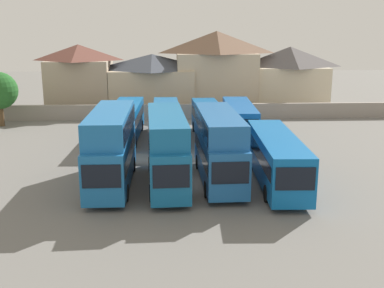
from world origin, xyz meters
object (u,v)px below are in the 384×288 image
at_px(bus_3, 219,143).
at_px(house_terrace_right, 216,70).
at_px(bus_5, 126,120).
at_px(house_terrace_centre, 152,81).
at_px(bus_2, 167,145).
at_px(bus_4, 276,157).
at_px(bus_1, 111,144).
at_px(bus_6, 166,120).
at_px(bus_7, 209,120).
at_px(house_terrace_left, 80,77).
at_px(house_terrace_far_right, 289,77).
at_px(bus_8, 239,118).

distance_m(bus_3, house_terrace_right, 30.72).
bearing_deg(bus_5, house_terrace_centre, 174.72).
bearing_deg(bus_2, bus_4, 85.52).
height_order(bus_1, house_terrace_right, house_terrace_right).
distance_m(bus_6, bus_7, 4.13).
distance_m(bus_6, house_terrace_centre, 17.78).
bearing_deg(house_terrace_left, bus_1, -76.15).
distance_m(bus_2, bus_6, 13.43).
height_order(house_terrace_right, house_terrace_far_right, house_terrace_right).
height_order(bus_3, house_terrace_right, house_terrace_right).
bearing_deg(bus_8, bus_7, -77.13).
distance_m(house_terrace_right, house_terrace_far_right, 9.98).
xyz_separation_m(bus_1, house_terrace_centre, (1.83, 30.96, 0.80)).
height_order(bus_5, bus_6, bus_6).
relative_size(bus_6, bus_7, 1.10).
bearing_deg(house_terrace_right, bus_8, -87.97).
distance_m(bus_5, bus_7, 8.08).
relative_size(bus_5, bus_7, 1.16).
height_order(bus_3, bus_4, bus_3).
distance_m(bus_4, house_terrace_far_right, 33.14).
bearing_deg(bus_5, house_terrace_right, 150.06).
distance_m(bus_1, bus_7, 15.69).
distance_m(bus_5, house_terrace_centre, 17.34).
distance_m(bus_6, house_terrace_far_right, 24.67).
xyz_separation_m(bus_2, house_terrace_left, (-11.28, 30.58, 1.55)).
distance_m(bus_1, house_terrace_centre, 31.03).
relative_size(house_terrace_left, house_terrace_right, 0.78).
bearing_deg(bus_3, bus_8, 164.18).
bearing_deg(bus_7, house_terrace_centre, -163.49).
bearing_deg(bus_8, bus_3, -11.65).
height_order(house_terrace_left, house_terrace_far_right, house_terrace_left).
relative_size(bus_1, house_terrace_left, 1.20).
distance_m(bus_7, house_terrace_left, 23.02).
height_order(house_terrace_left, house_terrace_centre, house_terrace_left).
height_order(bus_6, bus_7, bus_6).
xyz_separation_m(bus_8, house_terrace_left, (-18.39, 16.43, 2.45)).
relative_size(bus_4, house_terrace_right, 1.08).
bearing_deg(house_terrace_centre, bus_8, -61.83).
xyz_separation_m(bus_3, bus_4, (3.90, -0.71, -0.81)).
distance_m(bus_1, house_terrace_far_right, 37.49).
bearing_deg(bus_8, bus_2, -24.00).
xyz_separation_m(bus_6, bus_8, (7.18, 0.74, -0.03)).
relative_size(house_terrace_left, house_terrace_centre, 0.75).
distance_m(bus_8, house_terrace_left, 24.79).
distance_m(bus_4, bus_5, 18.23).
height_order(bus_4, bus_6, bus_4).
distance_m(bus_4, bus_8, 14.39).
bearing_deg(bus_4, bus_1, -88.95).
relative_size(bus_5, house_terrace_far_right, 1.20).
relative_size(bus_2, house_terrace_far_right, 1.05).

